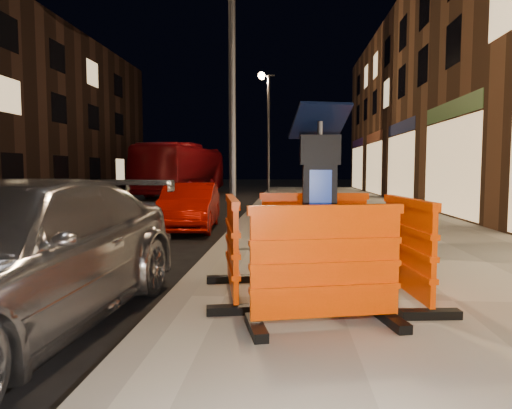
# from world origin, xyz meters

# --- Properties ---
(ground_plane) EXTENTS (120.00, 120.00, 0.00)m
(ground_plane) POSITION_xyz_m (0.00, 0.00, 0.00)
(ground_plane) COLOR black
(ground_plane) RESTS_ON ground
(sidewalk) EXTENTS (6.00, 60.00, 0.15)m
(sidewalk) POSITION_xyz_m (3.00, 0.00, 0.07)
(sidewalk) COLOR gray
(sidewalk) RESTS_ON ground
(kerb) EXTENTS (0.30, 60.00, 0.15)m
(kerb) POSITION_xyz_m (0.00, 0.00, 0.07)
(kerb) COLOR slate
(kerb) RESTS_ON ground
(parking_kiosk) EXTENTS (0.71, 0.71, 1.98)m
(parking_kiosk) POSITION_xyz_m (1.55, 0.02, 1.14)
(parking_kiosk) COLOR black
(parking_kiosk) RESTS_ON sidewalk
(barrier_front) EXTENTS (1.51, 0.89, 1.10)m
(barrier_front) POSITION_xyz_m (1.55, -0.93, 0.70)
(barrier_front) COLOR #FE4400
(barrier_front) RESTS_ON sidewalk
(barrier_back) EXTENTS (1.46, 0.71, 1.10)m
(barrier_back) POSITION_xyz_m (1.55, 0.97, 0.70)
(barrier_back) COLOR #FE4400
(barrier_back) RESTS_ON sidewalk
(barrier_kerbside) EXTENTS (0.82, 1.50, 1.10)m
(barrier_kerbside) POSITION_xyz_m (0.60, 0.02, 0.70)
(barrier_kerbside) COLOR #FE4400
(barrier_kerbside) RESTS_ON sidewalk
(barrier_bldgside) EXTENTS (0.73, 1.47, 1.10)m
(barrier_bldgside) POSITION_xyz_m (2.50, 0.02, 0.70)
(barrier_bldgside) COLOR #FE4400
(barrier_bldgside) RESTS_ON sidewalk
(car_silver) EXTENTS (2.38, 5.17, 1.46)m
(car_silver) POSITION_xyz_m (-1.44, -0.89, 0.00)
(car_silver) COLOR #AAAAAF
(car_silver) RESTS_ON ground
(car_red) EXTENTS (1.55, 3.72, 1.20)m
(car_red) POSITION_xyz_m (-1.29, 6.54, 0.00)
(car_red) COLOR #970901
(car_red) RESTS_ON ground
(bus_doubledecker) EXTENTS (3.20, 10.75, 2.96)m
(bus_doubledecker) POSITION_xyz_m (-4.88, 21.47, 0.00)
(bus_doubledecker) COLOR maroon
(bus_doubledecker) RESTS_ON ground
(street_lamp_mid) EXTENTS (0.12, 0.12, 6.00)m
(street_lamp_mid) POSITION_xyz_m (0.25, 3.00, 3.15)
(street_lamp_mid) COLOR #3F3F44
(street_lamp_mid) RESTS_ON sidewalk
(street_lamp_far) EXTENTS (0.12, 0.12, 6.00)m
(street_lamp_far) POSITION_xyz_m (0.25, 18.00, 3.15)
(street_lamp_far) COLOR #3F3F44
(street_lamp_far) RESTS_ON sidewalk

